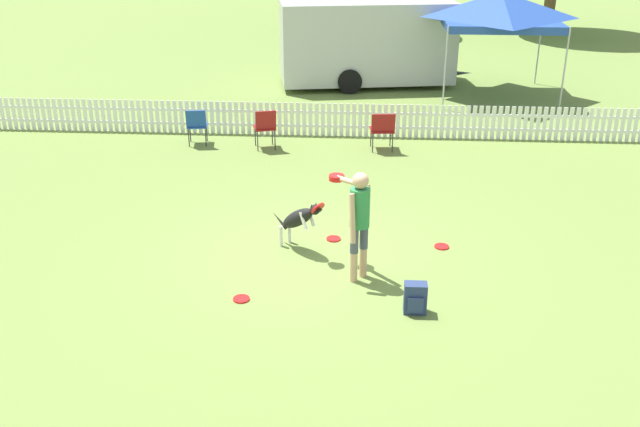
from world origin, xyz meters
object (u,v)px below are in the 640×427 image
frisbee_midfield (334,239)px  frisbee_near_dog (241,299)px  folding_chair_green_right (197,124)px  equipment_trailer (366,41)px  leaping_dog (299,218)px  frisbee_near_handler (442,247)px  folding_chair_center (383,128)px  folding_chair_blue_left (265,125)px  backpack_on_grass (415,298)px  canopy_tent_main (500,9)px  handler_person (358,213)px

frisbee_midfield → frisbee_near_dog: bearing=-120.8°
folding_chair_green_right → equipment_trailer: bearing=-130.1°
leaping_dog → frisbee_near_handler: (2.23, 0.27, -0.54)m
folding_chair_center → leaping_dog: bearing=69.5°
frisbee_midfield → equipment_trailer: equipment_trailer is taller
frisbee_near_handler → frisbee_near_dog: bearing=-148.1°
leaping_dog → frisbee_near_handler: 2.31m
frisbee_midfield → folding_chair_blue_left: bearing=111.0°
frisbee_near_dog → folding_chair_blue_left: (-0.53, 6.39, 0.53)m
backpack_on_grass → canopy_tent_main: 12.06m
backpack_on_grass → equipment_trailer: 12.77m
frisbee_near_handler → canopy_tent_main: 10.11m
handler_person → frisbee_near_handler: 1.97m
folding_chair_green_right → backpack_on_grass: bearing=114.7°
handler_person → folding_chair_green_right: bearing=73.7°
folding_chair_blue_left → folding_chair_green_right: folding_chair_blue_left is taller
frisbee_near_handler → equipment_trailer: equipment_trailer is taller
frisbee_midfield → equipment_trailer: bearing=87.7°
folding_chair_center → folding_chair_green_right: folding_chair_center is taller
frisbee_midfield → folding_chair_green_right: size_ratio=0.28×
frisbee_near_dog → canopy_tent_main: 12.69m
canopy_tent_main → handler_person: bearing=-108.5°
frisbee_near_handler → frisbee_midfield: 1.72m
leaping_dog → folding_chair_center: size_ratio=1.10×
frisbee_near_handler → equipment_trailer: 10.89m
backpack_on_grass → folding_chair_center: folding_chair_center is taller
folding_chair_center → frisbee_near_handler: bearing=95.5°
folding_chair_blue_left → canopy_tent_main: bearing=-154.9°
leaping_dog → backpack_on_grass: size_ratio=2.22×
folding_chair_green_right → equipment_trailer: size_ratio=0.14×
canopy_tent_main → equipment_trailer: canopy_tent_main is taller
backpack_on_grass → folding_chair_center: 6.63m
folding_chair_blue_left → backpack_on_grass: bearing=97.4°
backpack_on_grass → folding_chair_center: bearing=93.0°
frisbee_near_handler → backpack_on_grass: (-0.53, -1.97, 0.20)m
frisbee_near_dog → folding_chair_blue_left: folding_chair_blue_left is taller
frisbee_midfield → folding_chair_center: (0.83, 4.48, 0.51)m
leaping_dog → frisbee_near_handler: size_ratio=4.15×
folding_chair_blue_left → folding_chair_center: (2.53, 0.06, -0.02)m
folding_chair_blue_left → folding_chair_green_right: (-1.54, 0.17, -0.04)m
leaping_dog → equipment_trailer: 11.06m
frisbee_midfield → equipment_trailer: 10.65m
leaping_dog → frisbee_midfield: size_ratio=4.15×
canopy_tent_main → frisbee_near_handler: bearing=-103.1°
frisbee_midfield → folding_chair_green_right: (-3.24, 4.59, 0.49)m
frisbee_near_handler → folding_chair_blue_left: bearing=126.6°
leaping_dog → frisbee_near_dog: 1.75m
folding_chair_center → canopy_tent_main: bearing=-127.5°
folding_chair_green_right → folding_chair_blue_left: bearing=165.1°
frisbee_near_handler → folding_chair_green_right: (-4.96, 4.76, 0.49)m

